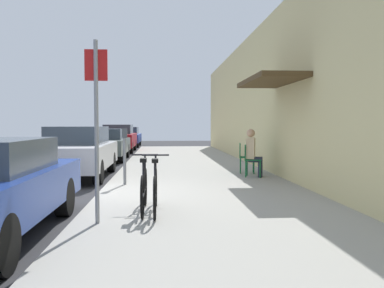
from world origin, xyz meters
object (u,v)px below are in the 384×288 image
parked_car_1 (78,151)px  parked_car_4 (127,136)px  parked_car_3 (118,138)px  bicycle_1 (155,190)px  cafe_chair_1 (244,156)px  bicycle_0 (144,190)px  seated_patron_0 (253,151)px  parked_car_2 (105,144)px  street_sign (96,117)px  cafe_chair_0 (251,158)px  parking_meter (125,152)px

parked_car_1 → parked_car_4: 16.66m
parked_car_3 → bicycle_1: 16.65m
parked_car_1 → cafe_chair_1: bearing=-2.9°
bicycle_1 → parked_car_4: bearing=96.0°
bicycle_0 → seated_patron_0: (2.74, 4.23, 0.34)m
parked_car_2 → bicycle_1: bearing=-78.3°
street_sign → parked_car_3: bearing=95.0°
parked_car_4 → cafe_chair_0: bearing=-74.8°
seated_patron_0 → cafe_chair_1: 0.88m
cafe_chair_0 → seated_patron_0: bearing=-17.5°
cafe_chair_0 → bicycle_0: bearing=-122.3°
parked_car_4 → cafe_chair_0: (4.82, -17.73, -0.08)m
cafe_chair_0 → cafe_chair_1: bearing=90.2°
parked_car_1 → parked_car_3: parked_car_3 is taller
street_sign → parked_car_4: bearing=93.8°
parked_car_2 → parking_meter: parking_meter is taller
parked_car_2 → parked_car_3: 5.31m
bicycle_1 → seated_patron_0: bearing=59.4°
parked_car_4 → street_sign: 22.78m
street_sign → cafe_chair_1: 6.76m
parked_car_3 → cafe_chair_1: bearing=-67.0°
parked_car_2 → parking_meter: bearing=-79.1°
parked_car_4 → cafe_chair_0: size_ratio=5.06×
parked_car_1 → bicycle_0: 5.74m
parked_car_1 → seated_patron_0: size_ratio=3.41×
street_sign → seated_patron_0: (3.37, 4.96, -0.82)m
parked_car_3 → cafe_chair_0: size_ratio=5.06×
parked_car_4 → seated_patron_0: size_ratio=3.41×
seated_patron_0 → parked_car_4: bearing=105.3°
cafe_chair_1 → parked_car_2: bearing=128.7°
parked_car_4 → seated_patron_0: seated_patron_0 is taller
parked_car_1 → seated_patron_0: 5.00m
parking_meter → cafe_chair_1: bearing=31.9°
parked_car_1 → cafe_chair_0: parked_car_1 is taller
street_sign → parked_car_2: bearing=97.2°
parked_car_2 → parked_car_4: 10.90m
parking_meter → seated_patron_0: 3.53m
parked_car_2 → parked_car_1: bearing=-90.0°
parking_meter → cafe_chair_1: parking_meter is taller
cafe_chair_1 → cafe_chair_0: bearing=-89.8°
cafe_chair_0 → parking_meter: bearing=-159.8°
bicycle_1 → street_sign: bearing=-142.1°
parked_car_1 → street_sign: (1.50, -6.05, 0.88)m
parked_car_2 → parked_car_3: (0.00, 5.31, 0.07)m
parked_car_3 → cafe_chair_0: parked_car_3 is taller
parked_car_3 → parked_car_4: size_ratio=1.00×
street_sign → bicycle_1: bearing=37.9°
parked_car_4 → bicycle_1: size_ratio=2.57×
street_sign → bicycle_0: street_sign is taller
parked_car_1 → seated_patron_0: parked_car_1 is taller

